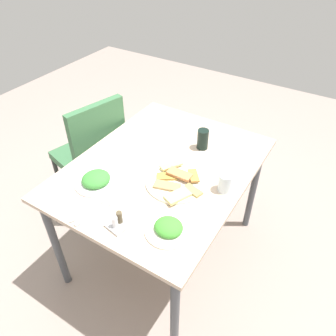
% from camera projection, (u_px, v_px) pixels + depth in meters
% --- Properties ---
extents(ground_plane, '(6.00, 6.00, 0.00)m').
position_uv_depth(ground_plane, '(164.00, 250.00, 2.28)').
color(ground_plane, gray).
extents(dining_table, '(1.17, 0.91, 0.75)m').
position_uv_depth(dining_table, '(163.00, 177.00, 1.85)').
color(dining_table, beige).
rests_on(dining_table, ground_plane).
extents(dining_chair, '(0.51, 0.51, 0.93)m').
position_uv_depth(dining_chair, '(93.00, 150.00, 2.29)').
color(dining_chair, '#386A42').
rests_on(dining_chair, ground_plane).
extents(pide_platter, '(0.33, 0.32, 0.04)m').
position_uv_depth(pide_platter, '(177.00, 182.00, 1.68)').
color(pide_platter, white).
rests_on(pide_platter, dining_table).
extents(salad_plate_greens, '(0.23, 0.23, 0.06)m').
position_uv_depth(salad_plate_greens, '(96.00, 180.00, 1.68)').
color(salad_plate_greens, white).
rests_on(salad_plate_greens, dining_table).
extents(salad_plate_rice, '(0.22, 0.22, 0.05)m').
position_uv_depth(salad_plate_rice, '(169.00, 228.00, 1.43)').
color(salad_plate_rice, white).
rests_on(salad_plate_rice, dining_table).
extents(soda_can, '(0.07, 0.07, 0.12)m').
position_uv_depth(soda_can, '(203.00, 139.00, 1.89)').
color(soda_can, black).
rests_on(soda_can, dining_table).
extents(drinking_glass, '(0.07, 0.07, 0.10)m').
position_uv_depth(drinking_glass, '(224.00, 183.00, 1.62)').
color(drinking_glass, silver).
rests_on(drinking_glass, dining_table).
extents(paper_napkin, '(0.15, 0.15, 0.00)m').
position_uv_depth(paper_napkin, '(90.00, 213.00, 1.53)').
color(paper_napkin, white).
rests_on(paper_napkin, dining_table).
extents(fork, '(0.20, 0.06, 0.00)m').
position_uv_depth(fork, '(93.00, 214.00, 1.52)').
color(fork, silver).
rests_on(fork, paper_napkin).
extents(spoon, '(0.19, 0.05, 0.00)m').
position_uv_depth(spoon, '(87.00, 211.00, 1.53)').
color(spoon, silver).
rests_on(spoon, paper_napkin).
extents(condiment_caddy, '(0.10, 0.10, 0.07)m').
position_uv_depth(condiment_caddy, '(118.00, 223.00, 1.45)').
color(condiment_caddy, '#B2B2B7').
rests_on(condiment_caddy, dining_table).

